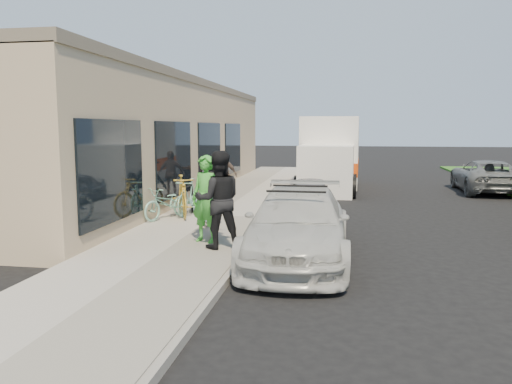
{
  "coord_description": "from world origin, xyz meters",
  "views": [
    {
      "loc": [
        1.37,
        -10.01,
        2.53
      ],
      "look_at": [
        -0.57,
        1.23,
        1.05
      ],
      "focal_mm": 35.0,
      "sensor_mm": 36.0,
      "label": 1
    }
  ],
  "objects": [
    {
      "name": "woman_rider",
      "position": [
        -1.4,
        -0.1,
        1.06
      ],
      "size": [
        0.77,
        0.64,
        1.82
      ],
      "primitive_type": "imported",
      "rotation": [
        0.0,
        0.0,
        -0.35
      ],
      "color": "green",
      "rests_on": "sidewalk"
    },
    {
      "name": "far_car_gray",
      "position": [
        6.97,
        10.72,
        0.63
      ],
      "size": [
        2.25,
        4.63,
        1.27
      ],
      "primitive_type": "imported",
      "rotation": [
        0.0,
        0.0,
        3.11
      ],
      "color": "slate",
      "rests_on": "ground"
    },
    {
      "name": "tandem_bike",
      "position": [
        -1.56,
        0.85,
        0.69
      ],
      "size": [
        1.45,
        2.19,
        1.09
      ],
      "primitive_type": "imported",
      "rotation": [
        0.0,
        0.0,
        0.39
      ],
      "color": "silver",
      "rests_on": "sidewalk"
    },
    {
      "name": "bike_rack",
      "position": [
        -2.76,
        3.05,
        0.64
      ],
      "size": [
        0.09,
        0.58,
        0.81
      ],
      "rotation": [
        0.0,
        0.0,
        -0.06
      ],
      "color": "black",
      "rests_on": "sidewalk"
    },
    {
      "name": "man_standing",
      "position": [
        -1.01,
        -0.56,
        1.12
      ],
      "size": [
        1.12,
        0.99,
        1.93
      ],
      "primitive_type": "imported",
      "rotation": [
        0.0,
        0.0,
        3.46
      ],
      "color": "black",
      "rests_on": "sidewalk"
    },
    {
      "name": "sedan_white",
      "position": [
        0.57,
        -0.65,
        0.68
      ],
      "size": [
        1.98,
        4.71,
        1.4
      ],
      "rotation": [
        0.0,
        0.0,
        0.02
      ],
      "color": "beige",
      "rests_on": "ground"
    },
    {
      "name": "sidewalk",
      "position": [
        -2.0,
        3.0,
        0.07
      ],
      "size": [
        3.0,
        34.0,
        0.15
      ],
      "primitive_type": "cube",
      "color": "#A09A90",
      "rests_on": "ground"
    },
    {
      "name": "storefront",
      "position": [
        -5.24,
        7.99,
        2.12
      ],
      "size": [
        3.6,
        20.0,
        4.22
      ],
      "color": "tan",
      "rests_on": "ground"
    },
    {
      "name": "sandwich_board",
      "position": [
        -2.96,
        7.09,
        0.66
      ],
      "size": [
        0.73,
        0.73,
        1.0
      ],
      "rotation": [
        0.0,
        0.0,
        0.22
      ],
      "color": "black",
      "rests_on": "sidewalk"
    },
    {
      "name": "bystander_a",
      "position": [
        -2.47,
        4.47,
        0.9
      ],
      "size": [
        1.1,
        0.84,
        1.5
      ],
      "primitive_type": "imported",
      "rotation": [
        0.0,
        0.0,
        2.81
      ],
      "color": "black",
      "rests_on": "sidewalk"
    },
    {
      "name": "ground",
      "position": [
        0.0,
        0.0,
        0.0
      ],
      "size": [
        120.0,
        120.0,
        0.0
      ],
      "primitive_type": "plane",
      "color": "black",
      "rests_on": "ground"
    },
    {
      "name": "cruiser_bike_c",
      "position": [
        -2.84,
        2.73,
        0.7
      ],
      "size": [
        1.21,
        1.89,
        1.1
      ],
      "primitive_type": "imported",
      "rotation": [
        0.0,
        0.0,
        0.41
      ],
      "color": "gold",
      "rests_on": "sidewalk"
    },
    {
      "name": "sedan_silver",
      "position": [
        0.44,
        4.77,
        0.53
      ],
      "size": [
        1.37,
        3.14,
        1.05
      ],
      "primitive_type": "imported",
      "rotation": [
        0.0,
        0.0,
        0.04
      ],
      "color": "#AAAAB0",
      "rests_on": "ground"
    },
    {
      "name": "moving_truck",
      "position": [
        0.89,
        10.94,
        1.31
      ],
      "size": [
        2.46,
        6.1,
        2.96
      ],
      "rotation": [
        0.0,
        0.0,
        -0.04
      ],
      "color": "white",
      "rests_on": "ground"
    },
    {
      "name": "cruiser_bike_b",
      "position": [
        -3.12,
        2.3,
        0.57
      ],
      "size": [
        1.15,
        1.7,
        0.84
      ],
      "primitive_type": "imported",
      "rotation": [
        0.0,
        0.0,
        -0.41
      ],
      "color": "#83C3AD",
      "rests_on": "sidewalk"
    },
    {
      "name": "cruiser_bike_a",
      "position": [
        -2.76,
        3.04,
        0.64
      ],
      "size": [
        0.55,
        1.65,
        0.98
      ],
      "primitive_type": "imported",
      "rotation": [
        0.0,
        0.0,
        -0.06
      ],
      "color": "#83C3AD",
      "rests_on": "sidewalk"
    },
    {
      "name": "curb",
      "position": [
        -0.45,
        3.0,
        0.07
      ],
      "size": [
        0.12,
        34.0,
        0.13
      ],
      "primitive_type": "cube",
      "color": "gray",
      "rests_on": "ground"
    },
    {
      "name": "bystander_b",
      "position": [
        -2.54,
        6.2,
        0.95
      ],
      "size": [
        0.96,
        0.45,
        1.6
      ],
      "primitive_type": "imported",
      "rotation": [
        0.0,
        0.0,
        -0.07
      ],
      "color": "brown",
      "rests_on": "sidewalk"
    }
  ]
}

